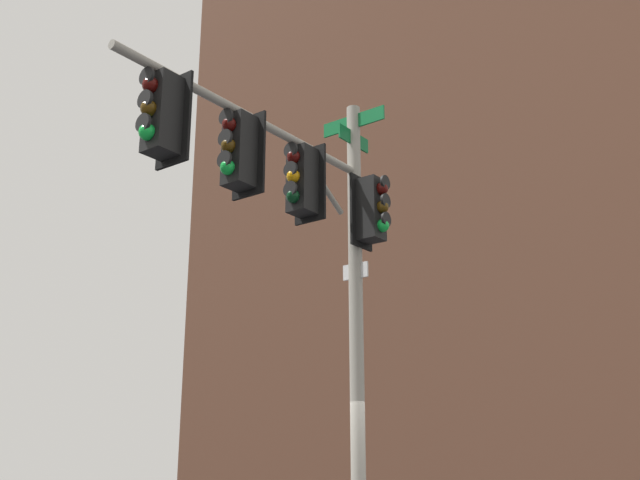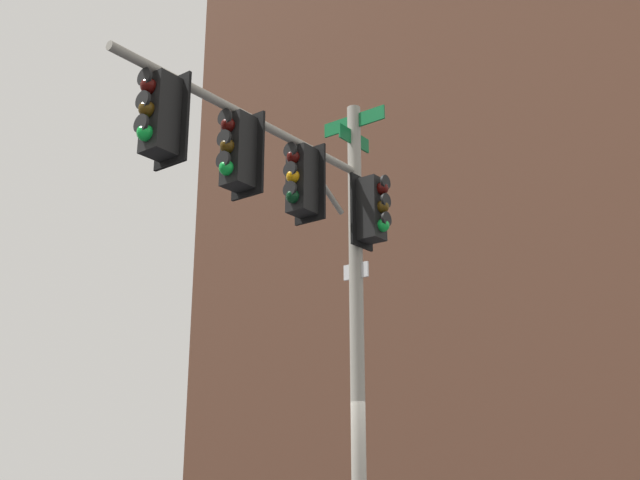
% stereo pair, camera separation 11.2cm
% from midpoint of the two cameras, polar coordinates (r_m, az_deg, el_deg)
% --- Properties ---
extents(signal_pole_assembly, '(2.74, 4.67, 7.24)m').
position_cam_midpoint_polar(signal_pole_assembly, '(10.76, -1.04, 1.85)').
color(signal_pole_assembly, '#9E998C').
rests_on(signal_pole_assembly, ground_plane).
extents(building_brick_midblock, '(17.82, 18.60, 36.98)m').
position_cam_midpoint_polar(building_brick_midblock, '(57.67, 15.45, 0.65)').
color(building_brick_midblock, brown).
rests_on(building_brick_midblock, ground_plane).
extents(building_glass_tower, '(31.10, 33.64, 74.55)m').
position_cam_midpoint_polar(building_glass_tower, '(68.32, 11.61, 14.84)').
color(building_glass_tower, '#8CB2C6').
rests_on(building_glass_tower, ground_plane).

